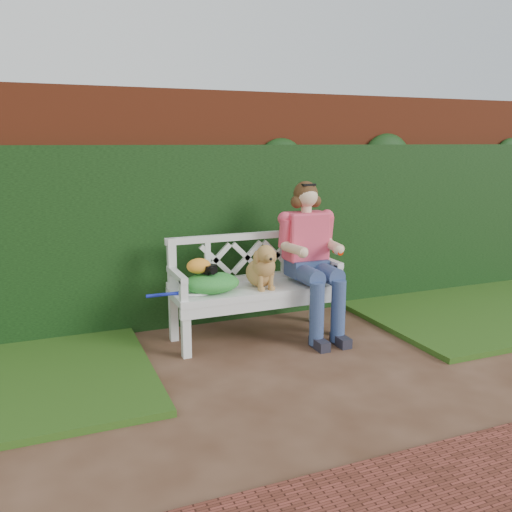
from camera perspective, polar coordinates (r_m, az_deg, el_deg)
name	(u,v)px	position (r m, az deg, el deg)	size (l,w,h in m)	color
ground	(321,383)	(4.09, 6.83, -13.10)	(60.00, 60.00, 0.00)	#442818
brick_wall	(232,205)	(5.48, -2.59, 5.34)	(10.00, 0.30, 2.20)	maroon
ivy_hedge	(239,233)	(5.31, -1.76, 2.42)	(10.00, 0.18, 1.70)	#1C4417
grass_right	(481,308)	(6.15, 22.58, -5.08)	(2.60, 2.00, 0.05)	#274C1B
garden_bench	(256,312)	(4.86, 0.00, -5.90)	(1.58, 0.60, 0.48)	white
seated_woman	(308,260)	(4.93, 5.47, -0.43)	(0.57, 0.76, 1.35)	#F15260
dog	(261,265)	(4.70, 0.56, -0.96)	(0.26, 0.36, 0.40)	olive
tennis_racket	(193,291)	(4.59, -6.62, -3.73)	(0.62, 0.26, 0.03)	white
green_bag	(211,283)	(4.59, -4.73, -2.80)	(0.48, 0.37, 0.16)	#2A6622
camera_item	(209,269)	(4.55, -4.93, -1.40)	(0.11, 0.08, 0.07)	black
baseball_glove	(199,266)	(4.55, -6.05, -1.04)	(0.21, 0.15, 0.13)	orange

